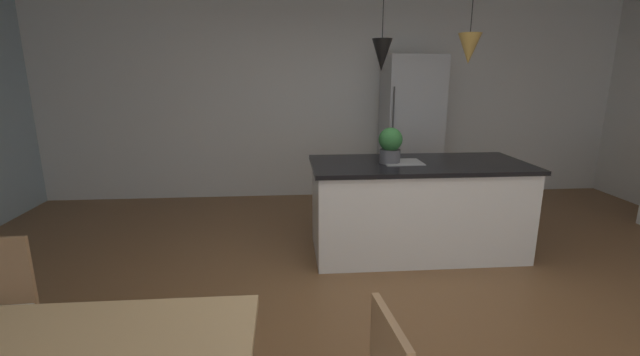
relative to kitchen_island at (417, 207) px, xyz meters
The scene contains 7 objects.
ground_plane 1.34m from the kitchen_island, 116.07° to the right, with size 10.00×8.40×0.04m, color brown.
wall_back_kitchen 2.38m from the kitchen_island, 104.50° to the left, with size 10.00×0.12×2.70m, color silver.
kitchen_island is the anchor object (origin of this frame).
refrigerator 1.86m from the kitchen_island, 76.39° to the left, with size 0.74×0.67×1.95m.
pendant_over_island_main 1.47m from the kitchen_island, behind, with size 0.18×0.18×0.96m.
pendant_over_island_aux 1.53m from the kitchen_island, ahead, with size 0.21×0.21×0.90m.
potted_plant_on_island 0.68m from the kitchen_island, behind, with size 0.22×0.22×0.33m.
Camera 1 is at (-0.70, -2.69, 1.72)m, focal length 23.64 mm.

